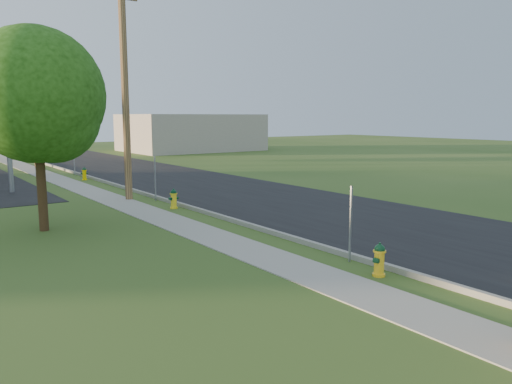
% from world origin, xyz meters
% --- Properties ---
extents(ground_plane, '(140.00, 140.00, 0.00)m').
position_xyz_m(ground_plane, '(0.00, 0.00, 0.00)').
color(ground_plane, '#304D1A').
rests_on(ground_plane, ground).
extents(road, '(8.00, 120.00, 0.02)m').
position_xyz_m(road, '(4.50, 10.00, 0.01)').
color(road, black).
rests_on(road, ground).
extents(curb, '(0.15, 120.00, 0.15)m').
position_xyz_m(curb, '(0.50, 10.00, 0.07)').
color(curb, gray).
rests_on(curb, ground).
extents(sidewalk, '(1.50, 120.00, 0.03)m').
position_xyz_m(sidewalk, '(-1.25, 10.00, 0.01)').
color(sidewalk, gray).
rests_on(sidewalk, ground).
extents(utility_pole_mid, '(1.40, 0.32, 9.80)m').
position_xyz_m(utility_pole_mid, '(-0.60, 17.00, 4.95)').
color(utility_pole_mid, brown).
rests_on(utility_pole_mid, ground).
extents(utility_pole_far, '(1.40, 0.32, 9.50)m').
position_xyz_m(utility_pole_far, '(-0.60, 35.00, 4.80)').
color(utility_pole_far, brown).
rests_on(utility_pole_far, ground).
extents(sign_post_near, '(0.05, 0.04, 2.00)m').
position_xyz_m(sign_post_near, '(0.25, 4.20, 1.00)').
color(sign_post_near, gray).
rests_on(sign_post_near, ground).
extents(sign_post_mid, '(0.05, 0.04, 2.00)m').
position_xyz_m(sign_post_mid, '(0.25, 16.00, 1.00)').
color(sign_post_mid, gray).
rests_on(sign_post_mid, ground).
extents(sign_post_far, '(0.05, 0.04, 2.00)m').
position_xyz_m(sign_post_far, '(0.25, 28.20, 1.00)').
color(sign_post_far, gray).
rests_on(sign_post_far, ground).
extents(price_pylon, '(0.34, 2.04, 6.85)m').
position_xyz_m(price_pylon, '(-4.50, 22.50, 5.43)').
color(price_pylon, gray).
rests_on(price_pylon, ground).
extents(distant_building, '(14.00, 10.00, 4.00)m').
position_xyz_m(distant_building, '(18.00, 45.00, 2.00)').
color(distant_building, gray).
rests_on(distant_building, ground).
extents(tree_verge, '(4.36, 4.36, 6.61)m').
position_xyz_m(tree_verge, '(-5.19, 12.63, 4.26)').
color(tree_verge, '#362613').
rests_on(tree_verge, ground).
extents(hydrant_near, '(0.42, 0.38, 0.81)m').
position_xyz_m(hydrant_near, '(-0.06, 2.96, 0.40)').
color(hydrant_near, yellow).
rests_on(hydrant_near, ground).
extents(hydrant_mid, '(0.42, 0.38, 0.83)m').
position_xyz_m(hydrant_mid, '(0.04, 13.80, 0.41)').
color(hydrant_mid, yellow).
rests_on(hydrant_mid, ground).
extents(hydrant_far, '(0.40, 0.36, 0.79)m').
position_xyz_m(hydrant_far, '(-0.01, 25.36, 0.39)').
color(hydrant_far, '#FED800').
rests_on(hydrant_far, ground).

